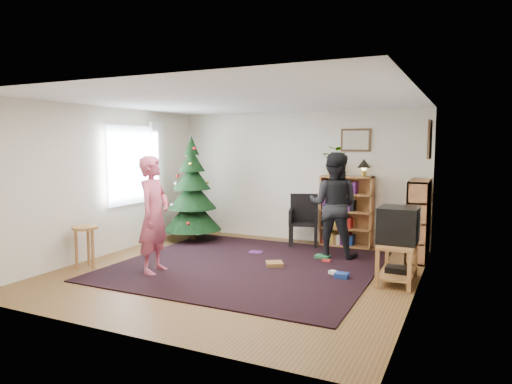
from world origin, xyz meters
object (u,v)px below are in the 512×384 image
at_px(bookshelf_right, 419,219).
at_px(tv_stand, 397,259).
at_px(bookshelf_back, 346,210).
at_px(person_standing, 154,215).
at_px(stool, 85,236).
at_px(picture_right, 430,139).
at_px(potted_plant, 337,161).
at_px(table_lamp, 364,165).
at_px(christmas_tree, 192,197).
at_px(picture_back, 356,140).
at_px(crt_tv, 398,225).
at_px(armchair, 305,218).
at_px(person_by_chair, 334,205).

relative_size(bookshelf_right, tv_stand, 1.57).
bearing_deg(bookshelf_right, bookshelf_back, 71.79).
height_order(bookshelf_back, bookshelf_right, same).
bearing_deg(person_standing, tv_stand, -80.64).
bearing_deg(bookshelf_right, tv_stand, 175.28).
height_order(stool, person_standing, person_standing).
relative_size(picture_right, potted_plant, 1.12).
distance_m(potted_plant, table_lamp, 0.50).
bearing_deg(table_lamp, tv_stand, -64.84).
relative_size(picture_right, tv_stand, 0.72).
height_order(christmas_tree, bookshelf_right, christmas_tree).
height_order(picture_back, picture_right, picture_right).
bearing_deg(picture_right, stool, -151.03).
height_order(picture_right, table_lamp, picture_right).
relative_size(picture_back, person_standing, 0.32).
height_order(crt_tv, armchair, crt_tv).
height_order(armchair, person_by_chair, person_by_chair).
bearing_deg(armchair, crt_tv, -58.26).
xyz_separation_m(picture_back, person_by_chair, (-0.11, -1.02, -1.08)).
relative_size(armchair, potted_plant, 1.77).
relative_size(picture_right, bookshelf_back, 0.46).
xyz_separation_m(tv_stand, crt_tv, (-0.00, 0.00, 0.47)).
bearing_deg(bookshelf_back, bookshelf_right, -18.21).
xyz_separation_m(christmas_tree, armchair, (2.11, 0.58, -0.34)).
xyz_separation_m(tv_stand, stool, (-4.39, -1.28, 0.18)).
xyz_separation_m(stool, table_lamp, (3.51, 3.16, 1.01)).
distance_m(crt_tv, table_lamp, 2.20).
bearing_deg(tv_stand, crt_tv, 180.00).
bearing_deg(person_by_chair, picture_right, -171.07).
xyz_separation_m(christmas_tree, table_lamp, (3.13, 0.79, 0.66)).
xyz_separation_m(armchair, table_lamp, (1.02, 0.20, 1.00)).
relative_size(armchair, person_standing, 0.55).
xyz_separation_m(bookshelf_back, table_lamp, (0.30, 0.00, 0.85)).
distance_m(crt_tv, person_standing, 3.44).
bearing_deg(tv_stand, potted_plant, 126.32).
height_order(tv_stand, stool, stool).
bearing_deg(picture_right, bookshelf_back, 157.72).
relative_size(picture_right, table_lamp, 1.92).
height_order(christmas_tree, bookshelf_back, christmas_tree).
bearing_deg(picture_right, person_by_chair, -168.28).
bearing_deg(tv_stand, christmas_tree, 164.73).
bearing_deg(table_lamp, christmas_tree, -165.88).
height_order(picture_right, stool, picture_right).
bearing_deg(armchair, christmas_tree, 178.61).
bearing_deg(stool, crt_tv, 16.24).
bearing_deg(potted_plant, crt_tv, -53.74).
xyz_separation_m(picture_back, potted_plant, (-0.31, -0.14, -0.38)).
relative_size(picture_back, crt_tv, 0.99).
height_order(potted_plant, table_lamp, potted_plant).
relative_size(bookshelf_back, armchair, 1.38).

